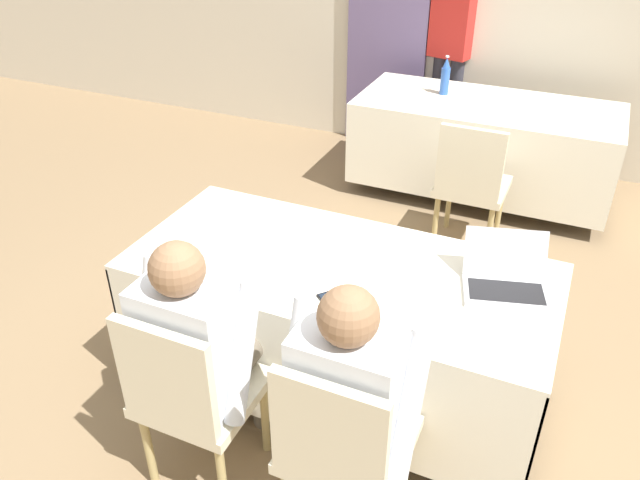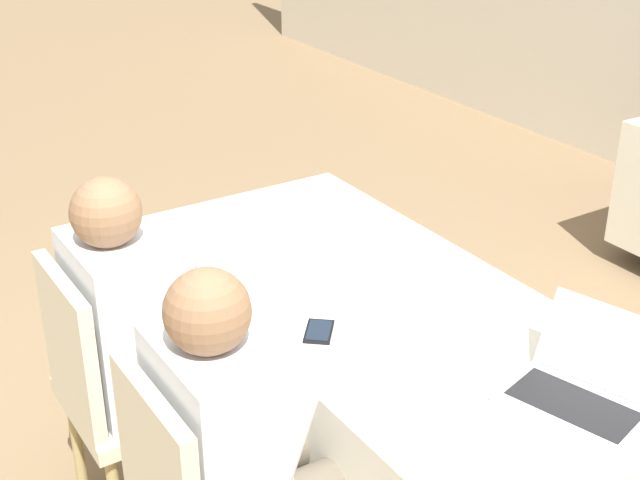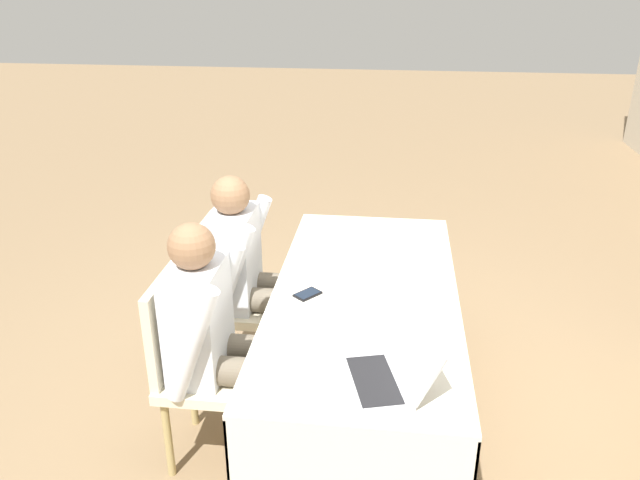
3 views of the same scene
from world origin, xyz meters
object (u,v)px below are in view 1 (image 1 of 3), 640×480
chair_far_spare (471,182)px  chair_near_right (342,446)px  laptop (506,281)px  person_red_shirt (451,49)px  chair_near_left (191,393)px  person_checkered_shirt (201,345)px  water_bottle (445,77)px  person_white_shirt (354,394)px  cell_phone (331,301)px

chair_far_spare → chair_near_right: bearing=91.8°
laptop → person_red_shirt: (-0.99, 3.02, 0.13)m
chair_near_left → person_checkered_shirt: (0.00, 0.10, 0.16)m
water_bottle → chair_far_spare: bearing=-64.5°
person_checkered_shirt → person_white_shirt: (0.64, 0.00, 0.00)m
chair_near_right → person_white_shirt: (0.00, 0.10, 0.16)m
chair_near_right → person_white_shirt: 0.19m
chair_near_left → person_red_shirt: person_red_shirt is taller
cell_phone → person_checkered_shirt: 0.54m
person_white_shirt → person_red_shirt: (-0.61, 3.77, 0.24)m
water_bottle → person_white_shirt: size_ratio=0.25×
chair_far_spare → person_white_shirt: bearing=91.8°
person_white_shirt → person_checkered_shirt: bearing=0.0°
chair_near_right → person_white_shirt: person_white_shirt is taller
cell_phone → person_white_shirt: 0.45m
laptop → person_red_shirt: person_red_shirt is taller
cell_phone → chair_far_spare: 1.84m
person_checkered_shirt → person_white_shirt: bearing=-180.0°
laptop → chair_near_right: size_ratio=0.45×
chair_far_spare → laptop: bearing=107.2°
chair_near_left → person_checkered_shirt: 0.19m
water_bottle → person_checkered_shirt: bearing=-92.7°
laptop → chair_far_spare: size_ratio=0.45×
chair_near_left → chair_far_spare: same height
person_red_shirt → chair_near_right: bearing=-66.6°
person_checkered_shirt → person_red_shirt: 3.77m
chair_near_left → cell_phone: bearing=-129.4°
laptop → water_bottle: (-0.87, 2.36, 0.09)m
cell_phone → person_white_shirt: size_ratio=0.12×
water_bottle → person_red_shirt: bearing=100.9°
cell_phone → chair_near_right: bearing=-112.8°
water_bottle → chair_near_left: size_ratio=0.32×
chair_near_left → person_red_shirt: 3.89m
person_red_shirt → chair_near_left: bearing=-75.9°
cell_phone → person_white_shirt: bearing=-106.7°
cell_phone → water_bottle: (-0.24, 2.74, 0.13)m
person_checkered_shirt → chair_near_right: bearing=170.7°
chair_near_left → person_white_shirt: (0.64, 0.10, 0.16)m
water_bottle → person_white_shirt: (0.49, -3.11, -0.21)m
water_bottle → person_checkered_shirt: 3.12m
chair_far_spare → person_checkered_shirt: person_checkered_shirt is taller
person_checkered_shirt → person_red_shirt: size_ratio=0.74×
laptop → chair_near_left: bearing=-155.6°
chair_far_spare → person_red_shirt: person_red_shirt is taller
laptop → water_bottle: 2.52m
cell_phone → chair_near_left: bearing=-179.6°
person_checkered_shirt → person_red_shirt: (0.02, 3.77, 0.24)m
chair_near_left → chair_far_spare: bearing=-104.5°
cell_phone → person_red_shirt: size_ratio=0.09×
cell_phone → chair_far_spare: (0.20, 1.81, -0.24)m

